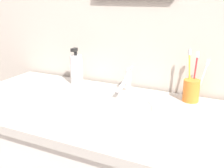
{
  "coord_description": "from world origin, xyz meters",
  "views": [
    {
      "loc": [
        0.48,
        -0.89,
        1.26
      ],
      "look_at": [
        0.03,
        0.04,
        0.92
      ],
      "focal_mm": 43.75,
      "sensor_mm": 36.0,
      "label": 1
    }
  ],
  "objects_px": {
    "toothbrush_cup": "(191,91)",
    "toothbrush_white": "(203,77)",
    "faucet": "(127,82)",
    "toothbrush_red": "(195,73)",
    "soap_dispenser": "(76,70)",
    "toothbrush_yellow": "(190,71)"
  },
  "relations": [
    {
      "from": "toothbrush_cup",
      "to": "toothbrush_white",
      "type": "distance_m",
      "value": 0.07
    },
    {
      "from": "faucet",
      "to": "toothbrush_red",
      "type": "height_order",
      "value": "toothbrush_red"
    },
    {
      "from": "soap_dispenser",
      "to": "toothbrush_red",
      "type": "bearing_deg",
      "value": 3.35
    },
    {
      "from": "faucet",
      "to": "toothbrush_yellow",
      "type": "xyz_separation_m",
      "value": [
        0.26,
        0.06,
        0.07
      ]
    },
    {
      "from": "faucet",
      "to": "toothbrush_cup",
      "type": "xyz_separation_m",
      "value": [
        0.28,
        0.03,
        -0.01
      ]
    },
    {
      "from": "toothbrush_red",
      "to": "toothbrush_yellow",
      "type": "xyz_separation_m",
      "value": [
        -0.02,
        -0.0,
        0.0
      ]
    },
    {
      "from": "toothbrush_yellow",
      "to": "soap_dispenser",
      "type": "bearing_deg",
      "value": -177.02
    },
    {
      "from": "toothbrush_red",
      "to": "soap_dispenser",
      "type": "height_order",
      "value": "toothbrush_red"
    },
    {
      "from": "faucet",
      "to": "toothbrush_white",
      "type": "relative_size",
      "value": 0.89
    },
    {
      "from": "toothbrush_yellow",
      "to": "toothbrush_red",
      "type": "bearing_deg",
      "value": 12.28
    },
    {
      "from": "toothbrush_yellow",
      "to": "toothbrush_white",
      "type": "height_order",
      "value": "toothbrush_yellow"
    },
    {
      "from": "toothbrush_cup",
      "to": "toothbrush_red",
      "type": "distance_m",
      "value": 0.08
    },
    {
      "from": "toothbrush_yellow",
      "to": "faucet",
      "type": "bearing_deg",
      "value": -168.26
    },
    {
      "from": "toothbrush_red",
      "to": "toothbrush_white",
      "type": "height_order",
      "value": "toothbrush_red"
    },
    {
      "from": "toothbrush_yellow",
      "to": "soap_dispenser",
      "type": "xyz_separation_m",
      "value": [
        -0.55,
        -0.03,
        -0.05
      ]
    },
    {
      "from": "toothbrush_white",
      "to": "soap_dispenser",
      "type": "height_order",
      "value": "soap_dispenser"
    },
    {
      "from": "faucet",
      "to": "toothbrush_red",
      "type": "distance_m",
      "value": 0.3
    },
    {
      "from": "toothbrush_yellow",
      "to": "toothbrush_white",
      "type": "xyz_separation_m",
      "value": [
        0.05,
        0.0,
        -0.02
      ]
    },
    {
      "from": "toothbrush_yellow",
      "to": "soap_dispenser",
      "type": "distance_m",
      "value": 0.55
    },
    {
      "from": "toothbrush_red",
      "to": "soap_dispenser",
      "type": "bearing_deg",
      "value": -176.65
    },
    {
      "from": "toothbrush_red",
      "to": "faucet",
      "type": "bearing_deg",
      "value": -168.22
    },
    {
      "from": "toothbrush_white",
      "to": "soap_dispenser",
      "type": "bearing_deg",
      "value": -177.22
    }
  ]
}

